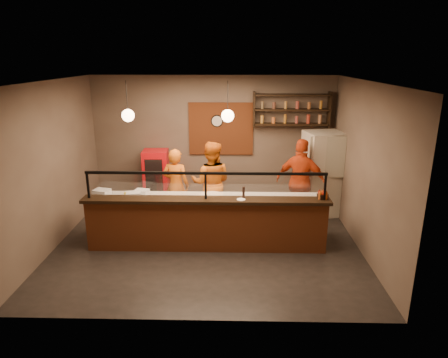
{
  "coord_description": "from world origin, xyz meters",
  "views": [
    {
      "loc": [
        0.52,
        -7.37,
        3.63
      ],
      "look_at": [
        0.33,
        0.3,
        1.27
      ],
      "focal_mm": 32.0,
      "sensor_mm": 36.0,
      "label": 1
    }
  ],
  "objects_px": {
    "cook_left": "(176,185)",
    "fridge": "(322,174)",
    "cook_mid": "(211,183)",
    "pepper_mill": "(244,193)",
    "pizza_dough": "(212,195)",
    "red_cooler": "(156,178)",
    "wall_clock": "(217,121)",
    "condiment_caddy": "(323,196)",
    "cook_right": "(301,182)"
  },
  "relations": [
    {
      "from": "red_cooler",
      "to": "cook_left",
      "type": "bearing_deg",
      "value": -61.04
    },
    {
      "from": "cook_mid",
      "to": "wall_clock",
      "type": "bearing_deg",
      "value": -88.74
    },
    {
      "from": "fridge",
      "to": "red_cooler",
      "type": "distance_m",
      "value": 4.05
    },
    {
      "from": "cook_mid",
      "to": "condiment_caddy",
      "type": "xyz_separation_m",
      "value": [
        2.18,
        -1.31,
        0.17
      ]
    },
    {
      "from": "cook_right",
      "to": "cook_left",
      "type": "bearing_deg",
      "value": 22.92
    },
    {
      "from": "pizza_dough",
      "to": "fridge",
      "type": "bearing_deg",
      "value": 28.08
    },
    {
      "from": "cook_left",
      "to": "condiment_caddy",
      "type": "bearing_deg",
      "value": 167.82
    },
    {
      "from": "cook_right",
      "to": "red_cooler",
      "type": "height_order",
      "value": "cook_right"
    },
    {
      "from": "red_cooler",
      "to": "cook_right",
      "type": "bearing_deg",
      "value": -20.24
    },
    {
      "from": "red_cooler",
      "to": "pepper_mill",
      "type": "relative_size",
      "value": 6.66
    },
    {
      "from": "cook_left",
      "to": "pizza_dough",
      "type": "xyz_separation_m",
      "value": [
        0.85,
        -0.81,
        0.06
      ]
    },
    {
      "from": "pepper_mill",
      "to": "wall_clock",
      "type": "bearing_deg",
      "value": 102.76
    },
    {
      "from": "wall_clock",
      "to": "cook_left",
      "type": "height_order",
      "value": "wall_clock"
    },
    {
      "from": "condiment_caddy",
      "to": "fridge",
      "type": "bearing_deg",
      "value": 78.25
    },
    {
      "from": "cook_mid",
      "to": "pepper_mill",
      "type": "xyz_separation_m",
      "value": [
        0.69,
        -1.3,
        0.23
      ]
    },
    {
      "from": "red_cooler",
      "to": "wall_clock",
      "type": "bearing_deg",
      "value": 8.22
    },
    {
      "from": "fridge",
      "to": "red_cooler",
      "type": "height_order",
      "value": "fridge"
    },
    {
      "from": "fridge",
      "to": "condiment_caddy",
      "type": "distance_m",
      "value": 1.97
    },
    {
      "from": "cook_left",
      "to": "pizza_dough",
      "type": "relative_size",
      "value": 3.45
    },
    {
      "from": "cook_right",
      "to": "condiment_caddy",
      "type": "xyz_separation_m",
      "value": [
        0.18,
        -1.35,
        0.14
      ]
    },
    {
      "from": "cook_right",
      "to": "pizza_dough",
      "type": "distance_m",
      "value": 2.1
    },
    {
      "from": "wall_clock",
      "to": "cook_mid",
      "type": "bearing_deg",
      "value": -93.15
    },
    {
      "from": "wall_clock",
      "to": "condiment_caddy",
      "type": "xyz_separation_m",
      "value": [
        2.1,
        -2.7,
        -0.99
      ]
    },
    {
      "from": "cook_right",
      "to": "pepper_mill",
      "type": "height_order",
      "value": "cook_right"
    },
    {
      "from": "condiment_caddy",
      "to": "pepper_mill",
      "type": "distance_m",
      "value": 1.49
    },
    {
      "from": "wall_clock",
      "to": "cook_right",
      "type": "distance_m",
      "value": 2.61
    },
    {
      "from": "cook_left",
      "to": "pepper_mill",
      "type": "height_order",
      "value": "cook_left"
    },
    {
      "from": "cook_left",
      "to": "cook_right",
      "type": "xyz_separation_m",
      "value": [
        2.79,
        -0.03,
        0.12
      ]
    },
    {
      "from": "cook_mid",
      "to": "cook_right",
      "type": "xyz_separation_m",
      "value": [
        1.99,
        0.04,
        0.03
      ]
    },
    {
      "from": "cook_left",
      "to": "fridge",
      "type": "xyz_separation_m",
      "value": [
        3.38,
        0.54,
        0.15
      ]
    },
    {
      "from": "condiment_caddy",
      "to": "pizza_dough",
      "type": "bearing_deg",
      "value": 164.92
    },
    {
      "from": "pizza_dough",
      "to": "wall_clock",
      "type": "bearing_deg",
      "value": 89.21
    },
    {
      "from": "wall_clock",
      "to": "red_cooler",
      "type": "height_order",
      "value": "wall_clock"
    },
    {
      "from": "cook_mid",
      "to": "condiment_caddy",
      "type": "height_order",
      "value": "cook_mid"
    },
    {
      "from": "cook_mid",
      "to": "cook_right",
      "type": "bearing_deg",
      "value": -174.33
    },
    {
      "from": "red_cooler",
      "to": "condiment_caddy",
      "type": "height_order",
      "value": "red_cooler"
    },
    {
      "from": "wall_clock",
      "to": "cook_left",
      "type": "xyz_separation_m",
      "value": [
        -0.88,
        -1.32,
        -1.26
      ]
    },
    {
      "from": "cook_left",
      "to": "fridge",
      "type": "relative_size",
      "value": 0.85
    },
    {
      "from": "cook_left",
      "to": "pizza_dough",
      "type": "bearing_deg",
      "value": 149.02
    },
    {
      "from": "cook_left",
      "to": "wall_clock",
      "type": "bearing_deg",
      "value": -110.83
    },
    {
      "from": "cook_left",
      "to": "red_cooler",
      "type": "distance_m",
      "value": 1.2
    },
    {
      "from": "fridge",
      "to": "cook_mid",
      "type": "bearing_deg",
      "value": -178.44
    },
    {
      "from": "condiment_caddy",
      "to": "red_cooler",
      "type": "bearing_deg",
      "value": 146.49
    },
    {
      "from": "condiment_caddy",
      "to": "pepper_mill",
      "type": "height_order",
      "value": "pepper_mill"
    },
    {
      "from": "cook_left",
      "to": "cook_right",
      "type": "relative_size",
      "value": 0.88
    },
    {
      "from": "cook_mid",
      "to": "cook_right",
      "type": "height_order",
      "value": "cook_right"
    },
    {
      "from": "cook_left",
      "to": "cook_mid",
      "type": "xyz_separation_m",
      "value": [
        0.8,
        -0.08,
        0.09
      ]
    },
    {
      "from": "wall_clock",
      "to": "condiment_caddy",
      "type": "height_order",
      "value": "wall_clock"
    },
    {
      "from": "condiment_caddy",
      "to": "pepper_mill",
      "type": "bearing_deg",
      "value": 179.77
    },
    {
      "from": "cook_left",
      "to": "red_cooler",
      "type": "bearing_deg",
      "value": -44.93
    }
  ]
}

